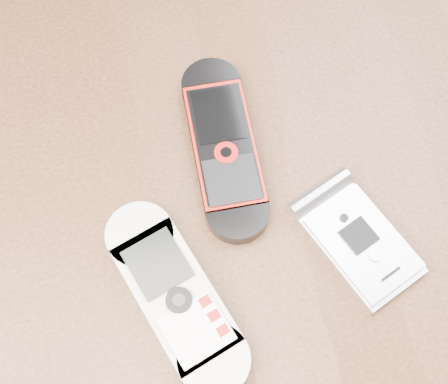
{
  "coord_description": "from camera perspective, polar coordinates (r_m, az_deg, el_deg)",
  "views": [
    {
      "loc": [
        -0.03,
        -0.17,
        1.17
      ],
      "look_at": [
        0.01,
        0.0,
        0.76
      ],
      "focal_mm": 50.0,
      "sensor_mm": 36.0,
      "label": 1
    }
  ],
  "objects": [
    {
      "name": "motorola_razr",
      "position": [
        0.45,
        12.29,
        -4.46
      ],
      "size": [
        0.09,
        0.11,
        0.02
      ],
      "primitive_type": "cube",
      "rotation": [
        0.0,
        0.0,
        0.42
      ],
      "color": "silver",
      "rests_on": "table"
    },
    {
      "name": "nokia_white",
      "position": [
        0.43,
        -4.44,
        -9.46
      ],
      "size": [
        0.1,
        0.15,
        0.02
      ],
      "primitive_type": "cube",
      "rotation": [
        0.0,
        0.0,
        0.36
      ],
      "color": "silver",
      "rests_on": "table"
    },
    {
      "name": "table",
      "position": [
        0.55,
        -0.51,
        -4.67
      ],
      "size": [
        1.2,
        0.8,
        0.75
      ],
      "color": "black",
      "rests_on": "ground"
    },
    {
      "name": "nokia_black_red",
      "position": [
        0.46,
        -0.02,
        4.22
      ],
      "size": [
        0.05,
        0.15,
        0.02
      ],
      "primitive_type": "cube",
      "rotation": [
        0.0,
        0.0,
        -0.01
      ],
      "color": "black",
      "rests_on": "table"
    },
    {
      "name": "ground",
      "position": [
        1.18,
        -0.24,
        -14.29
      ],
      "size": [
        4.0,
        4.0,
        0.0
      ],
      "primitive_type": "plane",
      "color": "#472B19",
      "rests_on": "ground"
    }
  ]
}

